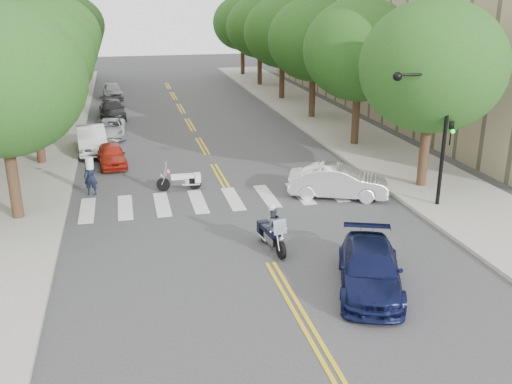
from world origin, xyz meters
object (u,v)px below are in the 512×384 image
object	(u,v)px
motorcycle_parked	(183,180)
officer_standing	(91,177)
motorcycle_police	(272,229)
convertible	(338,182)
sedan_blue	(370,269)

from	to	relation	value
motorcycle_parked	officer_standing	size ratio (longest dim) A/B	1.23
motorcycle_parked	motorcycle_police	bearing A→B (deg)	-160.36
convertible	motorcycle_police	bearing A→B (deg)	159.41
officer_standing	convertible	xyz separation A→B (m)	(10.62, -2.82, -0.12)
motorcycle_police	convertible	bearing A→B (deg)	-140.98
convertible	sedan_blue	size ratio (longest dim) A/B	0.96
convertible	sedan_blue	distance (m)	8.33
sedan_blue	convertible	bearing A→B (deg)	95.94
motorcycle_police	sedan_blue	bearing A→B (deg)	113.72
convertible	officer_standing	bearing A→B (deg)	97.22
officer_standing	sedan_blue	bearing A→B (deg)	-41.05
motorcycle_police	sedan_blue	size ratio (longest dim) A/B	0.47
motorcycle_parked	convertible	bearing A→B (deg)	-109.73
motorcycle_parked	officer_standing	world-z (taller)	officer_standing
motorcycle_parked	sedan_blue	xyz separation A→B (m)	(4.49, -10.64, 0.19)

